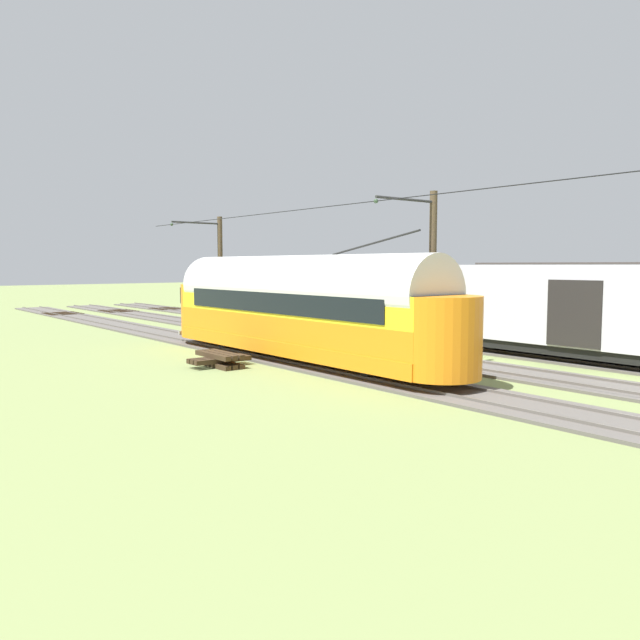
# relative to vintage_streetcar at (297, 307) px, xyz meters

# --- Properties ---
(ground_plane) EXTENTS (220.00, 220.00, 0.00)m
(ground_plane) POSITION_rel_vintage_streetcar_xyz_m (-4.49, -0.41, -2.26)
(ground_plane) COLOR olive
(track_streetcar_siding) EXTENTS (2.80, 80.00, 0.18)m
(track_streetcar_siding) POSITION_rel_vintage_streetcar_xyz_m (-8.97, -0.73, -2.21)
(track_streetcar_siding) COLOR #56514C
(track_streetcar_siding) RESTS_ON ground
(track_adjacent_siding) EXTENTS (2.80, 80.00, 0.18)m
(track_adjacent_siding) POSITION_rel_vintage_streetcar_xyz_m (-4.49, -0.73, -2.21)
(track_adjacent_siding) COLOR #56514C
(track_adjacent_siding) RESTS_ON ground
(track_third_siding) EXTENTS (2.80, 80.00, 0.18)m
(track_third_siding) POSITION_rel_vintage_streetcar_xyz_m (0.00, -0.73, -2.21)
(track_third_siding) COLOR #56514C
(track_third_siding) RESTS_ON ground
(vintage_streetcar) EXTENTS (2.65, 17.47, 4.88)m
(vintage_streetcar) POSITION_rel_vintage_streetcar_xyz_m (0.00, 0.00, 0.00)
(vintage_streetcar) COLOR orange
(vintage_streetcar) RESTS_ON ground
(boxcar_adjacent) EXTENTS (2.96, 12.28, 3.85)m
(boxcar_adjacent) POSITION_rel_vintage_streetcar_xyz_m (-8.97, 7.60, -0.10)
(boxcar_adjacent) COLOR silver
(boxcar_adjacent) RESTS_ON ground
(catenary_pole_foreground) EXTENTS (3.14, 0.28, 6.64)m
(catenary_pole_foreground) POSITION_rel_vintage_streetcar_xyz_m (-2.82, -11.25, 1.23)
(catenary_pole_foreground) COLOR #4C3D28
(catenary_pole_foreground) RESTS_ON ground
(catenary_pole_mid_near) EXTENTS (3.14, 0.28, 6.64)m
(catenary_pole_mid_near) POSITION_rel_vintage_streetcar_xyz_m (-2.82, 4.52, 1.23)
(catenary_pole_mid_near) COLOR #4C3D28
(catenary_pole_mid_near) RESTS_ON ground
(overhead_wire_run) EXTENTS (2.94, 35.55, 0.18)m
(overhead_wire_run) POSITION_rel_vintage_streetcar_xyz_m (-0.07, 3.74, 3.83)
(overhead_wire_run) COLOR black
(overhead_wire_run) RESTS_ON ground
(switch_stand) EXTENTS (0.50, 0.30, 1.24)m
(switch_stand) POSITION_rel_vintage_streetcar_xyz_m (-10.48, -6.44, -1.56)
(switch_stand) COLOR black
(switch_stand) RESTS_ON ground
(spare_tie_stack) EXTENTS (2.40, 2.40, 0.54)m
(spare_tie_stack) POSITION_rel_vintage_streetcar_xyz_m (2.95, -1.08, -1.99)
(spare_tie_stack) COLOR #382819
(spare_tie_stack) RESTS_ON ground
(track_end_bumper) EXTENTS (1.80, 0.60, 0.80)m
(track_end_bumper) POSITION_rel_vintage_streetcar_xyz_m (-8.97, -9.64, -1.86)
(track_end_bumper) COLOR #B2A519
(track_end_bumper) RESTS_ON ground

